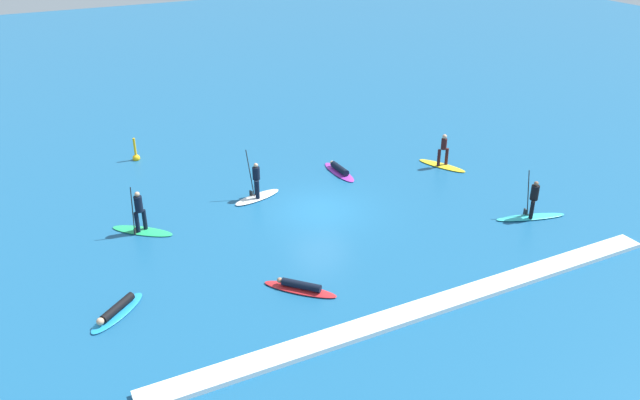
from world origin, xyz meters
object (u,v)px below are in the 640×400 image
at_px(surfer_on_teal_board, 532,208).
at_px(marker_buoy, 136,156).
at_px(surfer_on_yellow_board, 443,159).
at_px(surfer_on_blue_board, 117,311).
at_px(surfer_on_white_board, 257,189).
at_px(surfer_on_green_board, 141,221).
at_px(surfer_on_purple_board, 339,170).
at_px(surfer_on_red_board, 300,287).

xyz_separation_m(surfer_on_teal_board, marker_buoy, (-14.27, 14.66, -0.27)).
height_order(surfer_on_yellow_board, surfer_on_blue_board, surfer_on_yellow_board).
distance_m(surfer_on_yellow_board, surfer_on_white_board, 10.16).
bearing_deg(surfer_on_blue_board, surfer_on_green_board, -151.33).
distance_m(surfer_on_blue_board, surfer_on_green_board, 5.85).
bearing_deg(surfer_on_green_board, surfer_on_purple_board, -129.69).
bearing_deg(surfer_on_yellow_board, surfer_on_green_board, -115.36).
height_order(surfer_on_yellow_board, surfer_on_red_board, surfer_on_yellow_board).
bearing_deg(surfer_on_red_board, surfer_on_blue_board, 32.33).
xyz_separation_m(surfer_on_red_board, marker_buoy, (-2.68, 15.14, 0.08)).
bearing_deg(surfer_on_teal_board, surfer_on_white_board, -18.99).
bearing_deg(marker_buoy, surfer_on_red_board, -79.95).
bearing_deg(surfer_on_yellow_board, surfer_on_blue_board, -98.29).
distance_m(surfer_on_white_board, marker_buoy, 8.39).
distance_m(surfer_on_blue_board, surfer_on_red_board, 6.46).
bearing_deg(surfer_on_green_board, surfer_on_red_board, 162.10).
height_order(surfer_on_blue_board, surfer_on_red_board, surfer_on_red_board).
bearing_deg(surfer_on_blue_board, surfer_on_red_board, 125.51).
height_order(surfer_on_green_board, marker_buoy, surfer_on_green_board).
relative_size(surfer_on_white_board, surfer_on_red_board, 1.06).
height_order(surfer_on_blue_board, marker_buoy, marker_buoy).
relative_size(surfer_on_yellow_board, surfer_on_green_board, 1.05).
xyz_separation_m(surfer_on_blue_board, marker_buoy, (3.58, 13.58, 0.08)).
relative_size(surfer_on_yellow_board, surfer_on_white_board, 1.04).
xyz_separation_m(surfer_on_purple_board, marker_buoy, (-8.99, 6.46, 0.07)).
xyz_separation_m(surfer_on_blue_board, surfer_on_green_board, (2.08, 5.46, 0.41)).
xyz_separation_m(surfer_on_teal_board, surfer_on_purple_board, (-5.28, 8.21, -0.34)).
bearing_deg(surfer_on_blue_board, surfer_on_white_board, 178.70).
distance_m(surfer_on_purple_board, surfer_on_red_board, 10.73).
xyz_separation_m(surfer_on_white_board, surfer_on_red_board, (-1.42, -7.83, -0.32)).
height_order(surfer_on_blue_board, surfer_on_white_board, surfer_on_white_board).
bearing_deg(surfer_on_purple_board, surfer_on_green_board, 97.88).
height_order(surfer_on_purple_board, surfer_on_green_board, surfer_on_green_board).
bearing_deg(surfer_on_teal_board, surfer_on_green_board, -5.65).
distance_m(surfer_on_red_board, marker_buoy, 15.38).
relative_size(surfer_on_green_board, marker_buoy, 1.93).
xyz_separation_m(surfer_on_blue_board, surfer_on_red_board, (6.27, -1.56, 0.00)).
distance_m(surfer_on_white_board, surfer_on_teal_board, 12.54).
height_order(surfer_on_white_board, surfer_on_purple_board, surfer_on_white_board).
bearing_deg(marker_buoy, surfer_on_white_board, -60.70).
relative_size(surfer_on_yellow_board, marker_buoy, 2.02).
relative_size(surfer_on_red_board, surfer_on_green_board, 0.95).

